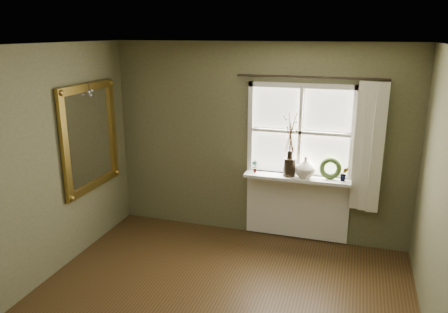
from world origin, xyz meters
name	(u,v)px	position (x,y,z in m)	size (l,w,h in m)	color
ceiling	(196,47)	(0.00, 0.00, 2.60)	(4.50, 4.50, 0.00)	silver
wall_back	(259,141)	(0.00, 2.30, 1.30)	(4.00, 0.10, 2.60)	brown
wall_left	(4,181)	(-2.05, 0.00, 1.30)	(0.10, 4.50, 2.60)	brown
window_frame	(300,132)	(0.55, 2.23, 1.48)	(1.36, 0.06, 1.24)	white
window_sill	(297,178)	(0.55, 2.12, 0.90)	(1.36, 0.26, 0.04)	white
window_apron	(297,206)	(0.55, 2.23, 0.46)	(1.36, 0.04, 0.88)	white
dark_jug	(289,167)	(0.45, 2.12, 1.04)	(0.16, 0.16, 0.24)	black
cream_vase	(305,167)	(0.65, 2.12, 1.05)	(0.26, 0.26, 0.27)	beige
wreath	(330,171)	(0.96, 2.16, 1.02)	(0.27, 0.27, 0.07)	#354C21
potted_plant_left	(255,167)	(-0.01, 2.12, 1.00)	(0.09, 0.06, 0.16)	#354C21
potted_plant_right	(344,174)	(1.13, 2.12, 1.01)	(0.10, 0.08, 0.18)	#354C21
curtain	(369,148)	(1.39, 2.13, 1.37)	(0.36, 0.12, 1.59)	beige
curtain_rod	(311,77)	(0.65, 2.17, 2.18)	(0.03, 0.03, 1.84)	black
gilt_mirror	(90,137)	(-1.96, 1.36, 1.44)	(0.10, 1.13, 1.35)	white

